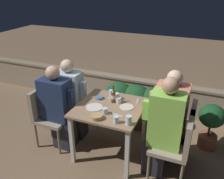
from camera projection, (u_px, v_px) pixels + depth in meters
ground_plane at (110, 151)px, 3.46m from camera, size 16.00×16.00×0.00m
parapet_wall at (139, 93)px, 4.51m from camera, size 9.00×0.18×0.59m
dining_table at (110, 113)px, 3.19m from camera, size 0.87×0.88×0.75m
planter_hedge at (136, 103)px, 3.94m from camera, size 1.11×0.47×0.73m
chair_left_near at (47, 111)px, 3.45m from camera, size 0.45×0.45×0.88m
person_navy_jumper at (58, 108)px, 3.34m from camera, size 0.49×0.26×1.25m
chair_left_far at (61, 102)px, 3.70m from camera, size 0.45×0.45×0.88m
person_blue_shirt at (71, 99)px, 3.59m from camera, size 0.48×0.26×1.25m
chair_right_near at (178, 142)px, 2.80m from camera, size 0.45×0.45×0.88m
person_green_blouse at (163, 129)px, 2.81m from camera, size 0.48×0.26×1.33m
chair_right_far at (182, 129)px, 3.04m from camera, size 0.45×0.45×0.88m
person_coral_top at (168, 117)px, 3.06m from camera, size 0.48×0.26×1.31m
beer_bottle at (113, 96)px, 3.21m from camera, size 0.06×0.06×0.25m
plate_0 at (94, 107)px, 3.11m from camera, size 0.22×0.22×0.01m
plate_1 at (127, 107)px, 3.12m from camera, size 0.19×0.19×0.01m
bowl_0 at (97, 116)px, 2.86m from camera, size 0.15×0.15×0.05m
bowl_1 at (99, 97)px, 3.34m from camera, size 0.12×0.12×0.03m
glass_cup_0 at (116, 120)px, 2.77m from camera, size 0.07×0.07×0.09m
glass_cup_1 at (129, 120)px, 2.73m from camera, size 0.07×0.07×0.12m
glass_cup_2 at (111, 94)px, 3.36m from camera, size 0.06×0.06×0.12m
glass_cup_3 at (105, 111)px, 2.96m from camera, size 0.07×0.07×0.08m
glass_cup_4 at (117, 96)px, 3.32m from camera, size 0.07×0.07×0.09m
glass_cup_5 at (119, 100)px, 3.21m from camera, size 0.07×0.07×0.08m
fork_0 at (138, 101)px, 3.27m from camera, size 0.05×0.17×0.01m
fork_1 at (117, 115)px, 2.94m from camera, size 0.17×0.05×0.01m
potted_plant at (211, 122)px, 3.38m from camera, size 0.37×0.37×0.70m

